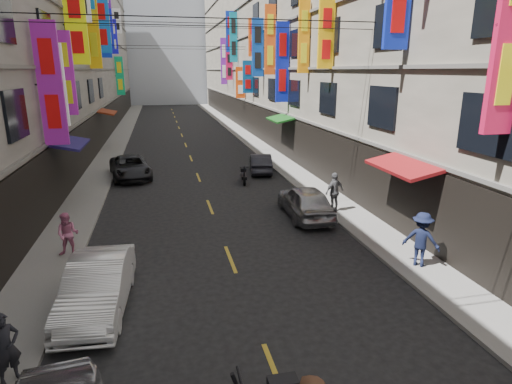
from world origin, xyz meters
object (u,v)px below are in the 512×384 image
car_right_mid (305,201)px  car_left_far (130,167)px  pedestrian_rnear (421,239)px  car_right_far (260,163)px  pedestrian_rfar (334,192)px  pedestrian_lnear (6,348)px  pedestrian_lfar (68,234)px  car_left_mid (97,286)px  scooter_far_right (243,175)px

car_right_mid → car_left_far: bearing=-47.5°
car_right_mid → pedestrian_rnear: bearing=110.6°
car_right_far → pedestrian_rfar: 8.74m
car_right_far → pedestrian_lnear: bearing=71.7°
car_left_far → pedestrian_rfar: 12.96m
pedestrian_lfar → pedestrian_rfar: size_ratio=0.86×
pedestrian_lfar → pedestrian_rnear: size_ratio=0.84×
pedestrian_lnear → pedestrian_lfar: bearing=49.9°
car_left_mid → pedestrian_lfar: 3.97m
pedestrian_rnear → car_right_mid: bearing=-28.2°
car_right_mid → pedestrian_rnear: (1.97, -5.70, 0.30)m
car_right_far → pedestrian_lfar: pedestrian_lfar is taller
car_left_far → pedestrian_rnear: (9.93, -14.83, 0.37)m
car_right_far → pedestrian_rnear: size_ratio=2.02×
car_right_mid → car_right_far: size_ratio=1.16×
car_left_far → car_left_mid: bearing=-99.0°
car_left_far → pedestrian_rfar: pedestrian_rfar is taller
car_right_mid → pedestrian_lnear: 12.80m
pedestrian_rfar → car_left_far: bearing=-65.0°
scooter_far_right → car_right_far: bearing=-116.8°
scooter_far_right → car_right_far: size_ratio=0.49×
car_left_mid → car_right_far: 16.89m
car_right_mid → pedestrian_lfar: 9.64m
pedestrian_lfar → pedestrian_rnear: bearing=-9.7°
scooter_far_right → car_right_mid: size_ratio=0.43×
car_right_mid → car_right_far: 8.83m
car_left_mid → pedestrian_rfar: (9.40, 6.26, 0.30)m
scooter_far_right → car_left_far: bearing=-15.1°
car_left_mid → pedestrian_rnear: pedestrian_rnear is taller
car_left_mid → car_left_far: (0.00, 15.18, -0.05)m
pedestrian_rnear → pedestrian_rfar: size_ratio=1.02×
pedestrian_lfar → pedestrian_rnear: (11.33, -3.36, 0.14)m
pedestrian_lnear → scooter_far_right: bearing=22.6°
pedestrian_lnear → pedestrian_rnear: 11.73m
car_right_far → car_left_mid: bearing=71.5°
car_right_far → pedestrian_rfar: size_ratio=2.06×
scooter_far_right → car_left_mid: car_left_mid is taller
car_left_mid → pedestrian_lnear: bearing=-113.7°
car_left_mid → pedestrian_rfar: pedestrian_rfar is taller
car_left_far → car_right_mid: bearing=-57.9°
car_left_mid → scooter_far_right: bearing=66.6°
pedestrian_lnear → pedestrian_lfar: size_ratio=1.02×
car_left_mid → pedestrian_rfar: size_ratio=2.41×
scooter_far_right → pedestrian_rfar: pedestrian_rfar is taller
car_left_far → pedestrian_lnear: pedestrian_lnear is taller
pedestrian_lnear → pedestrian_lfar: 6.40m
pedestrian_lnear → pedestrian_lfar: pedestrian_lnear is taller
scooter_far_right → pedestrian_lfar: size_ratio=1.18×
pedestrian_lnear → pedestrian_rnear: size_ratio=0.86×
car_right_far → pedestrian_rnear: 14.66m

